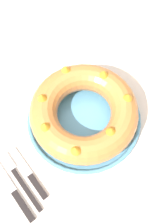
{
  "coord_description": "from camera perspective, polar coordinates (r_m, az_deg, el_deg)",
  "views": [
    {
      "loc": [
        -0.19,
        -0.3,
        1.59
      ],
      "look_at": [
        0.03,
        -0.02,
        0.83
      ],
      "focal_mm": 50.0,
      "sensor_mm": 36.0,
      "label": 1
    }
  ],
  "objects": [
    {
      "name": "napkin",
      "position": [
        1.01,
        12.2,
        8.89
      ],
      "size": [
        0.16,
        0.12,
        0.0
      ],
      "primitive_type": "cube",
      "rotation": [
        0.0,
        0.0,
        0.1
      ],
      "color": "beige",
      "rests_on": "dining_table"
    },
    {
      "name": "dining_table",
      "position": [
        0.97,
        -1.97,
        -3.63
      ],
      "size": [
        1.28,
        1.29,
        0.77
      ],
      "color": "beige",
      "rests_on": "ground_plane"
    },
    {
      "name": "cake_knife",
      "position": [
        0.85,
        -9.76,
        -11.48
      ],
      "size": [
        0.02,
        0.17,
        0.01
      ],
      "rotation": [
        0.0,
        0.0,
        -0.04
      ],
      "color": "black",
      "rests_on": "dining_table"
    },
    {
      "name": "fork",
      "position": [
        0.86,
        -11.96,
        -11.64
      ],
      "size": [
        0.02,
        0.19,
        0.01
      ],
      "rotation": [
        0.0,
        0.0,
        -0.08
      ],
      "color": "black",
      "rests_on": "dining_table"
    },
    {
      "name": "serving_dish",
      "position": [
        0.89,
        0.0,
        -1.29
      ],
      "size": [
        0.32,
        0.32,
        0.02
      ],
      "color": "#518EB2",
      "rests_on": "dining_table"
    },
    {
      "name": "serving_knife",
      "position": [
        0.85,
        -12.6,
        -14.24
      ],
      "size": [
        0.02,
        0.2,
        0.01
      ],
      "rotation": [
        0.0,
        0.0,
        0.05
      ],
      "color": "black",
      "rests_on": "dining_table"
    },
    {
      "name": "bundt_cake",
      "position": [
        0.84,
        -0.0,
        0.02
      ],
      "size": [
        0.3,
        0.3,
        0.09
      ],
      "color": "#C67538",
      "rests_on": "serving_dish"
    },
    {
      "name": "ground_plane",
      "position": [
        1.63,
        -1.2,
        -12.55
      ],
      "size": [
        8.0,
        8.0,
        0.0
      ],
      "primitive_type": "plane",
      "color": "brown"
    }
  ]
}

